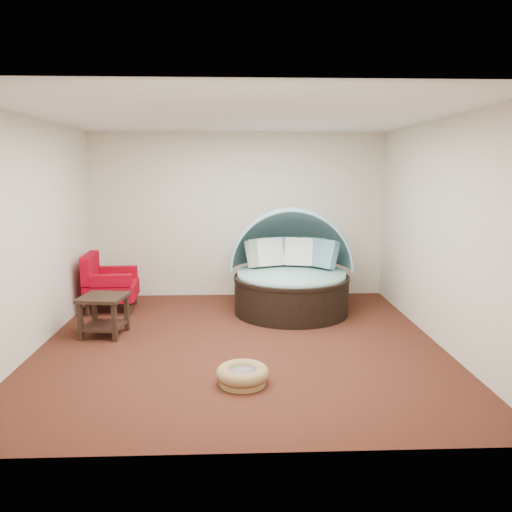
{
  "coord_description": "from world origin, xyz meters",
  "views": [
    {
      "loc": [
        -0.04,
        -6.06,
        2.18
      ],
      "look_at": [
        0.22,
        0.6,
        1.02
      ],
      "focal_mm": 35.0,
      "sensor_mm": 36.0,
      "label": 1
    }
  ],
  "objects_px": {
    "canopy_daybed": "(291,263)",
    "pet_basket": "(243,375)",
    "side_table": "(104,310)",
    "red_armchair": "(108,284)"
  },
  "relations": [
    {
      "from": "pet_basket",
      "to": "red_armchair",
      "type": "height_order",
      "value": "red_armchair"
    },
    {
      "from": "side_table",
      "to": "red_armchair",
      "type": "bearing_deg",
      "value": 101.74
    },
    {
      "from": "pet_basket",
      "to": "side_table",
      "type": "distance_m",
      "value": 2.43
    },
    {
      "from": "red_armchair",
      "to": "side_table",
      "type": "relative_size",
      "value": 1.42
    },
    {
      "from": "canopy_daybed",
      "to": "pet_basket",
      "type": "xyz_separation_m",
      "value": [
        -0.79,
        -2.69,
        -0.65
      ]
    },
    {
      "from": "pet_basket",
      "to": "side_table",
      "type": "height_order",
      "value": "side_table"
    },
    {
      "from": "canopy_daybed",
      "to": "pet_basket",
      "type": "bearing_deg",
      "value": -101.23
    },
    {
      "from": "canopy_daybed",
      "to": "side_table",
      "type": "bearing_deg",
      "value": -152.07
    },
    {
      "from": "red_armchair",
      "to": "side_table",
      "type": "xyz_separation_m",
      "value": [
        0.26,
        -1.23,
        -0.06
      ]
    },
    {
      "from": "pet_basket",
      "to": "red_armchair",
      "type": "bearing_deg",
      "value": 126.17
    }
  ]
}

